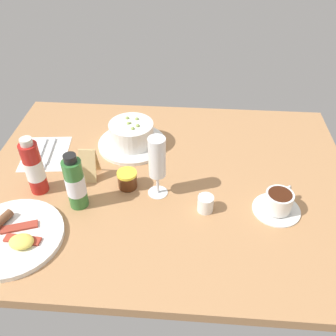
{
  "coord_description": "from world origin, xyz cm",
  "views": [
    {
      "loc": [
        -6.81,
        81.33,
        72.1
      ],
      "look_at": [
        -0.62,
        0.16,
        4.42
      ],
      "focal_mm": 39.2,
      "sensor_mm": 36.0,
      "label": 1
    }
  ],
  "objects_px": {
    "breakfast_plate": "(13,237)",
    "menu_card": "(89,163)",
    "cutlery_setting": "(45,154)",
    "creamer_jug": "(205,203)",
    "porridge_bowl": "(132,135)",
    "sauce_bottle_red": "(34,168)",
    "jam_jar": "(127,179)",
    "wine_glass": "(157,160)",
    "coffee_cup": "(278,203)",
    "sauce_bottle_green": "(75,183)"
  },
  "relations": [
    {
      "from": "cutlery_setting",
      "to": "sauce_bottle_red",
      "type": "distance_m",
      "value": 0.19
    },
    {
      "from": "cutlery_setting",
      "to": "coffee_cup",
      "type": "distance_m",
      "value": 0.73
    },
    {
      "from": "creamer_jug",
      "to": "jam_jar",
      "type": "distance_m",
      "value": 0.23
    },
    {
      "from": "jam_jar",
      "to": "sauce_bottle_green",
      "type": "height_order",
      "value": "sauce_bottle_green"
    },
    {
      "from": "breakfast_plate",
      "to": "menu_card",
      "type": "bearing_deg",
      "value": -118.21
    },
    {
      "from": "creamer_jug",
      "to": "breakfast_plate",
      "type": "height_order",
      "value": "creamer_jug"
    },
    {
      "from": "breakfast_plate",
      "to": "coffee_cup",
      "type": "bearing_deg",
      "value": -167.3
    },
    {
      "from": "jam_jar",
      "to": "menu_card",
      "type": "height_order",
      "value": "menu_card"
    },
    {
      "from": "sauce_bottle_green",
      "to": "sauce_bottle_red",
      "type": "bearing_deg",
      "value": -20.79
    },
    {
      "from": "creamer_jug",
      "to": "sauce_bottle_red",
      "type": "height_order",
      "value": "sauce_bottle_red"
    },
    {
      "from": "coffee_cup",
      "to": "menu_card",
      "type": "xyz_separation_m",
      "value": [
        0.53,
        -0.1,
        0.02
      ]
    },
    {
      "from": "cutlery_setting",
      "to": "creamer_jug",
      "type": "bearing_deg",
      "value": 158.16
    },
    {
      "from": "sauce_bottle_red",
      "to": "menu_card",
      "type": "height_order",
      "value": "sauce_bottle_red"
    },
    {
      "from": "sauce_bottle_red",
      "to": "menu_card",
      "type": "bearing_deg",
      "value": -151.2
    },
    {
      "from": "cutlery_setting",
      "to": "jam_jar",
      "type": "height_order",
      "value": "jam_jar"
    },
    {
      "from": "coffee_cup",
      "to": "breakfast_plate",
      "type": "height_order",
      "value": "coffee_cup"
    },
    {
      "from": "breakfast_plate",
      "to": "cutlery_setting",
      "type": "bearing_deg",
      "value": -83.82
    },
    {
      "from": "cutlery_setting",
      "to": "sauce_bottle_green",
      "type": "height_order",
      "value": "sauce_bottle_green"
    },
    {
      "from": "jam_jar",
      "to": "sauce_bottle_red",
      "type": "distance_m",
      "value": 0.26
    },
    {
      "from": "creamer_jug",
      "to": "wine_glass",
      "type": "relative_size",
      "value": 0.28
    },
    {
      "from": "sauce_bottle_red",
      "to": "sauce_bottle_green",
      "type": "xyz_separation_m",
      "value": [
        -0.13,
        0.05,
        -0.0
      ]
    },
    {
      "from": "wine_glass",
      "to": "breakfast_plate",
      "type": "xyz_separation_m",
      "value": [
        0.34,
        0.19,
        -0.11
      ]
    },
    {
      "from": "sauce_bottle_red",
      "to": "menu_card",
      "type": "xyz_separation_m",
      "value": [
        -0.13,
        -0.07,
        -0.03
      ]
    },
    {
      "from": "wine_glass",
      "to": "sauce_bottle_red",
      "type": "distance_m",
      "value": 0.34
    },
    {
      "from": "cutlery_setting",
      "to": "jam_jar",
      "type": "bearing_deg",
      "value": 156.02
    },
    {
      "from": "porridge_bowl",
      "to": "sauce_bottle_green",
      "type": "xyz_separation_m",
      "value": [
        0.1,
        0.28,
        0.04
      ]
    },
    {
      "from": "creamer_jug",
      "to": "breakfast_plate",
      "type": "xyz_separation_m",
      "value": [
        0.48,
        0.14,
        -0.02
      ]
    },
    {
      "from": "cutlery_setting",
      "to": "sauce_bottle_green",
      "type": "relative_size",
      "value": 1.16
    },
    {
      "from": "creamer_jug",
      "to": "sauce_bottle_green",
      "type": "xyz_separation_m",
      "value": [
        0.34,
        0.01,
        0.05
      ]
    },
    {
      "from": "wine_glass",
      "to": "sauce_bottle_red",
      "type": "xyz_separation_m",
      "value": [
        0.34,
        0.01,
        -0.04
      ]
    },
    {
      "from": "coffee_cup",
      "to": "sauce_bottle_red",
      "type": "xyz_separation_m",
      "value": [
        0.66,
        -0.03,
        0.05
      ]
    },
    {
      "from": "porridge_bowl",
      "to": "sauce_bottle_red",
      "type": "height_order",
      "value": "sauce_bottle_red"
    },
    {
      "from": "coffee_cup",
      "to": "wine_glass",
      "type": "height_order",
      "value": "wine_glass"
    },
    {
      "from": "breakfast_plate",
      "to": "menu_card",
      "type": "height_order",
      "value": "menu_card"
    },
    {
      "from": "cutlery_setting",
      "to": "coffee_cup",
      "type": "relative_size",
      "value": 1.53
    },
    {
      "from": "sauce_bottle_green",
      "to": "menu_card",
      "type": "height_order",
      "value": "sauce_bottle_green"
    },
    {
      "from": "creamer_jug",
      "to": "wine_glass",
      "type": "xyz_separation_m",
      "value": [
        0.13,
        -0.06,
        0.09
      ]
    },
    {
      "from": "porridge_bowl",
      "to": "sauce_bottle_red",
      "type": "relative_size",
      "value": 1.26
    },
    {
      "from": "jam_jar",
      "to": "sauce_bottle_red",
      "type": "height_order",
      "value": "sauce_bottle_red"
    },
    {
      "from": "coffee_cup",
      "to": "creamer_jug",
      "type": "xyz_separation_m",
      "value": [
        0.19,
        0.01,
        -0.0
      ]
    },
    {
      "from": "cutlery_setting",
      "to": "creamer_jug",
      "type": "xyz_separation_m",
      "value": [
        -0.51,
        0.21,
        0.02
      ]
    },
    {
      "from": "coffee_cup",
      "to": "jam_jar",
      "type": "xyz_separation_m",
      "value": [
        0.42,
        -0.06,
        -0.0
      ]
    },
    {
      "from": "wine_glass",
      "to": "sauce_bottle_green",
      "type": "bearing_deg",
      "value": 16.32
    },
    {
      "from": "coffee_cup",
      "to": "menu_card",
      "type": "relative_size",
      "value": 1.31
    },
    {
      "from": "sauce_bottle_red",
      "to": "breakfast_plate",
      "type": "height_order",
      "value": "sauce_bottle_red"
    },
    {
      "from": "wine_glass",
      "to": "jam_jar",
      "type": "distance_m",
      "value": 0.13
    },
    {
      "from": "porridge_bowl",
      "to": "breakfast_plate",
      "type": "bearing_deg",
      "value": 60.39
    },
    {
      "from": "sauce_bottle_red",
      "to": "cutlery_setting",
      "type": "bearing_deg",
      "value": -75.22
    },
    {
      "from": "breakfast_plate",
      "to": "jam_jar",
      "type": "bearing_deg",
      "value": -139.91
    },
    {
      "from": "coffee_cup",
      "to": "jam_jar",
      "type": "relative_size",
      "value": 2.25
    }
  ]
}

